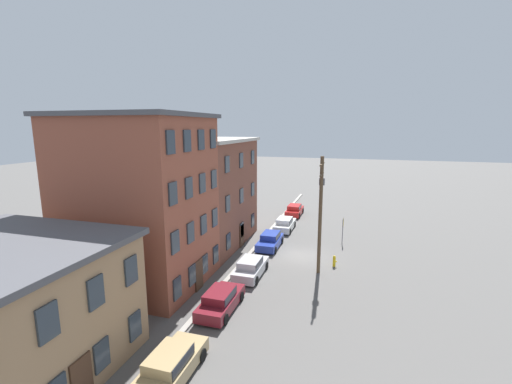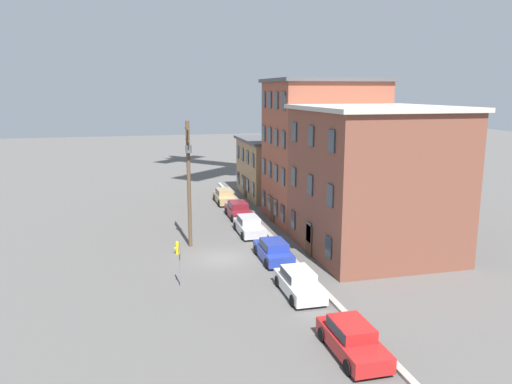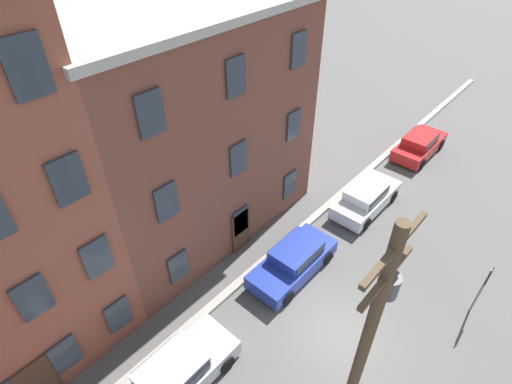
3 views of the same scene
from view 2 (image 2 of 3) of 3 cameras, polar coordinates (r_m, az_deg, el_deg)
The scene contains 14 objects.
ground_plane at distance 35.21m, azimuth -3.64°, elevation -7.53°, with size 200.00×200.00×0.00m, color #565451.
kerb_strip at distance 36.21m, azimuth 3.43°, elevation -6.85°, with size 56.00×0.36×0.16m, color #9E998E.
apartment_corner at distance 55.57m, azimuth 3.59°, elevation 2.92°, with size 10.12×10.06×6.35m.
apartment_midblock at distance 44.84m, azimuth 7.59°, elevation 4.74°, with size 8.62×9.57×12.50m.
apartment_far at distance 36.55m, azimuth 13.27°, elevation 1.37°, with size 11.30×9.97×10.45m.
car_tan at distance 51.89m, azimuth -3.59°, elevation -0.44°, with size 4.40×1.92×1.43m.
car_maroon at distance 45.93m, azimuth -2.04°, elevation -2.00°, with size 4.40×1.92×1.43m.
car_silver at distance 40.66m, azimuth -0.79°, elevation -3.79°, with size 4.40×1.92×1.43m.
car_blue at distance 34.46m, azimuth 2.02°, elevation -6.63°, with size 4.40×1.92×1.43m.
car_white at distance 29.09m, azimuth 4.94°, elevation -10.18°, with size 4.40×1.92×1.43m.
car_red at distance 23.36m, azimuth 10.94°, elevation -16.06°, with size 4.40×1.92×1.43m.
caution_sign at distance 30.04m, azimuth -8.73°, elevation -7.38°, with size 1.05×0.08×2.70m.
utility_pole at distance 36.73m, azimuth -7.69°, elevation 1.67°, with size 2.40×0.44×9.37m.
fire_hydrant at distance 36.24m, azimuth -9.01°, elevation -6.29°, with size 0.24×0.34×0.96m.
Camera 2 is at (32.76, -5.90, 11.48)m, focal length 35.00 mm.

